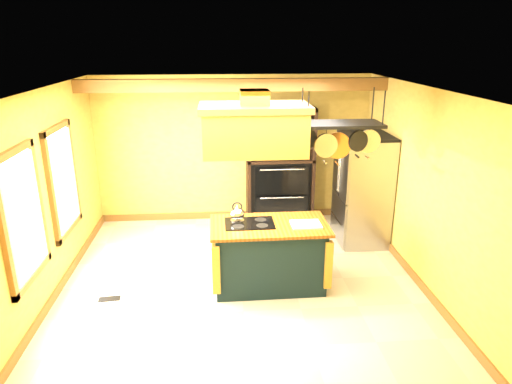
{
  "coord_description": "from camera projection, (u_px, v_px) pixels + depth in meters",
  "views": [
    {
      "loc": [
        -0.24,
        -5.74,
        3.29
      ],
      "look_at": [
        0.24,
        0.3,
        1.25
      ],
      "focal_mm": 32.0,
      "sensor_mm": 36.0,
      "label": 1
    }
  ],
  "objects": [
    {
      "name": "floor",
      "position": [
        241.0,
        282.0,
        6.5
      ],
      "size": [
        5.0,
        5.0,
        0.0
      ],
      "primitive_type": "plane",
      "color": "beige",
      "rests_on": "ground"
    },
    {
      "name": "ceiling",
      "position": [
        238.0,
        89.0,
        5.63
      ],
      "size": [
        5.0,
        5.0,
        0.0
      ],
      "primitive_type": "plane",
      "rotation": [
        3.14,
        0.0,
        0.0
      ],
      "color": "white",
      "rests_on": "wall_back"
    },
    {
      "name": "wall_back",
      "position": [
        234.0,
        149.0,
        8.43
      ],
      "size": [
        5.0,
        0.02,
        2.7
      ],
      "primitive_type": "cube",
      "color": "gold",
      "rests_on": "floor"
    },
    {
      "name": "wall_front",
      "position": [
        254.0,
        291.0,
        3.7
      ],
      "size": [
        5.0,
        0.02,
        2.7
      ],
      "primitive_type": "cube",
      "color": "gold",
      "rests_on": "floor"
    },
    {
      "name": "wall_left",
      "position": [
        46.0,
        197.0,
        5.88
      ],
      "size": [
        0.02,
        5.0,
        2.7
      ],
      "primitive_type": "cube",
      "color": "gold",
      "rests_on": "floor"
    },
    {
      "name": "wall_right",
      "position": [
        422.0,
        188.0,
        6.25
      ],
      "size": [
        0.02,
        5.0,
        2.7
      ],
      "primitive_type": "cube",
      "color": "gold",
      "rests_on": "floor"
    },
    {
      "name": "ceiling_beam",
      "position": [
        234.0,
        85.0,
        7.27
      ],
      "size": [
        5.0,
        0.15,
        0.2
      ],
      "primitive_type": "cube",
      "color": "brown",
      "rests_on": "ceiling"
    },
    {
      "name": "window_near",
      "position": [
        23.0,
        217.0,
        5.11
      ],
      "size": [
        0.06,
        1.06,
        1.56
      ],
      "color": "brown",
      "rests_on": "wall_left"
    },
    {
      "name": "window_far",
      "position": [
        63.0,
        180.0,
        6.43
      ],
      "size": [
        0.06,
        1.06,
        1.56
      ],
      "color": "brown",
      "rests_on": "wall_left"
    },
    {
      "name": "kitchen_island",
      "position": [
        269.0,
        254.0,
        6.28
      ],
      "size": [
        1.6,
        0.9,
        1.11
      ],
      "rotation": [
        0.0,
        0.0,
        0.01
      ],
      "color": "black",
      "rests_on": "floor"
    },
    {
      "name": "range_hood",
      "position": [
        254.0,
        128.0,
        5.7
      ],
      "size": [
        1.37,
        0.77,
        0.8
      ],
      "color": "gold",
      "rests_on": "ceiling"
    },
    {
      "name": "pot_rack",
      "position": [
        341.0,
        132.0,
        5.82
      ],
      "size": [
        1.12,
        0.52,
        0.91
      ],
      "color": "black",
      "rests_on": "ceiling"
    },
    {
      "name": "refrigerator",
      "position": [
        362.0,
        192.0,
        7.59
      ],
      "size": [
        0.78,
        0.92,
        1.8
      ],
      "color": "#969A9E",
      "rests_on": "floor"
    },
    {
      "name": "hutch",
      "position": [
        279.0,
        178.0,
        8.43
      ],
      "size": [
        1.22,
        0.56,
        2.16
      ],
      "color": "black",
      "rests_on": "floor"
    },
    {
      "name": "floor_register",
      "position": [
        109.0,
        299.0,
        6.07
      ],
      "size": [
        0.29,
        0.15,
        0.01
      ],
      "primitive_type": "cube",
      "rotation": [
        0.0,
        0.0,
        0.09
      ],
      "color": "black",
      "rests_on": "floor"
    }
  ]
}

